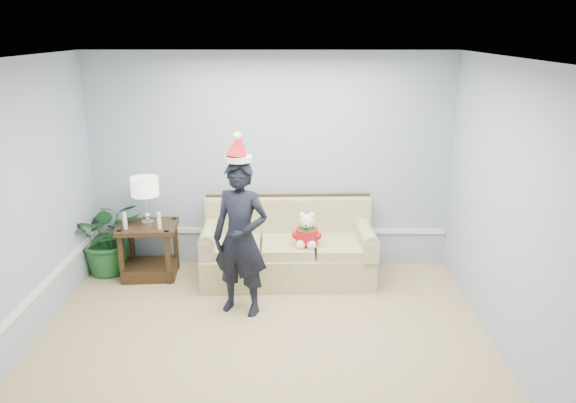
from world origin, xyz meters
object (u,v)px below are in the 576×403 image
(side_table, at_px, (150,256))
(table_lamp, at_px, (145,188))
(sofa, at_px, (288,251))
(teddy_bear, at_px, (307,234))
(houseplant, at_px, (108,236))
(man, at_px, (241,238))

(side_table, distance_m, table_lamp, 0.86)
(side_table, bearing_deg, sofa, -0.30)
(side_table, distance_m, teddy_bear, 1.98)
(sofa, xyz_separation_m, side_table, (-1.70, 0.01, -0.08))
(sofa, height_order, houseplant, sofa)
(table_lamp, distance_m, teddy_bear, 2.00)
(sofa, xyz_separation_m, man, (-0.48, -0.88, 0.50))
(sofa, bearing_deg, houseplant, 174.90)
(sofa, xyz_separation_m, houseplant, (-2.22, 0.11, 0.14))
(sofa, xyz_separation_m, table_lamp, (-1.71, 0.05, 0.78))
(houseplant, distance_m, man, 2.03)
(houseplant, height_order, teddy_bear, houseplant)
(houseplant, xyz_separation_m, teddy_bear, (2.45, -0.34, 0.17))
(sofa, distance_m, table_lamp, 1.87)
(sofa, height_order, table_lamp, table_lamp)
(houseplant, relative_size, teddy_bear, 2.30)
(table_lamp, xyz_separation_m, man, (1.22, -0.92, -0.28))
(table_lamp, bearing_deg, houseplant, 172.85)
(sofa, bearing_deg, table_lamp, 176.22)
(table_lamp, height_order, teddy_bear, table_lamp)
(table_lamp, bearing_deg, man, -37.03)
(side_table, distance_m, man, 1.61)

